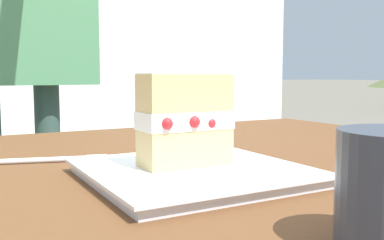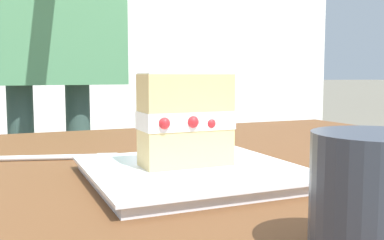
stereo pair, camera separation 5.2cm
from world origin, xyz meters
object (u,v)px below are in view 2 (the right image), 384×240
at_px(patio_table, 126,237).
at_px(dessert_plate, 192,173).
at_px(dessert_fork, 68,157).
at_px(coffee_cup, 377,194).
at_px(cake_slice, 186,119).

distance_m(patio_table, dessert_plate, 0.15).
height_order(dessert_fork, coffee_cup, coffee_cup).
bearing_deg(dessert_fork, cake_slice, 123.20).
relative_size(cake_slice, dessert_fork, 0.67).
distance_m(patio_table, cake_slice, 0.20).
relative_size(cake_slice, coffee_cup, 1.26).
relative_size(dessert_plate, dessert_fork, 1.46).
bearing_deg(dessert_fork, coffee_cup, 107.80).
distance_m(dessert_fork, coffee_cup, 0.47).
distance_m(dessert_plate, cake_slice, 0.06).
distance_m(patio_table, dessert_fork, 0.15).
distance_m(cake_slice, coffee_cup, 0.27).
xyz_separation_m(patio_table, coffee_cup, (-0.08, 0.36, 0.14)).
bearing_deg(patio_table, dessert_plate, 121.50).
bearing_deg(patio_table, coffee_cup, 102.87).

